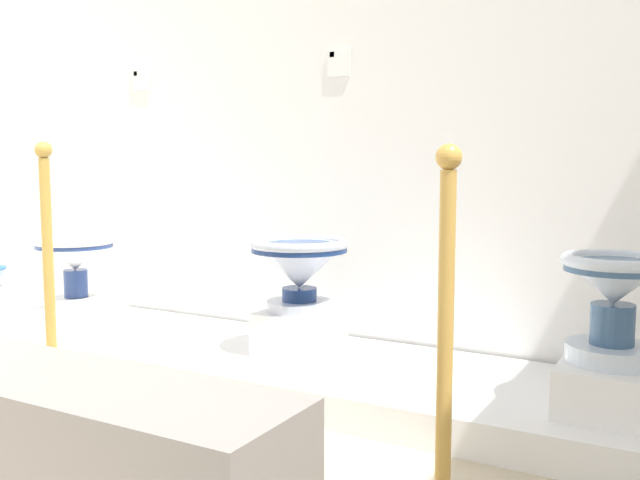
# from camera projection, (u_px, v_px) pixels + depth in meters

# --- Properties ---
(wall_back) EXTENTS (4.54, 0.06, 3.03)m
(wall_back) POSITION_uv_depth(u_px,v_px,m) (347.00, 34.00, 3.21)
(wall_back) COLOR white
(wall_back) RESTS_ON ground_plane
(display_platform) EXTENTS (3.77, 0.79, 0.13)m
(display_platform) POSITION_uv_depth(u_px,v_px,m) (298.00, 370.00, 2.98)
(display_platform) COLOR white
(display_platform) RESTS_ON ground_plane
(plinth_block_pale_glazed) EXTENTS (0.33, 0.38, 0.09)m
(plinth_block_pale_glazed) POSITION_uv_depth(u_px,v_px,m) (77.00, 315.00, 3.54)
(plinth_block_pale_glazed) COLOR white
(plinth_block_pale_glazed) RESTS_ON display_platform
(antique_toilet_pale_glazed) EXTENTS (0.39, 0.39, 0.35)m
(antique_toilet_pale_glazed) POSITION_uv_depth(u_px,v_px,m) (75.00, 256.00, 3.51)
(antique_toilet_pale_glazed) COLOR white
(antique_toilet_pale_glazed) RESTS_ON plinth_block_pale_glazed
(plinth_block_slender_white) EXTENTS (0.30, 0.32, 0.18)m
(plinth_block_slender_white) POSITION_uv_depth(u_px,v_px,m) (300.00, 332.00, 3.00)
(plinth_block_slender_white) COLOR white
(plinth_block_slender_white) RESTS_ON display_platform
(antique_toilet_slender_white) EXTENTS (0.42, 0.42, 0.31)m
(antique_toilet_slender_white) POSITION_uv_depth(u_px,v_px,m) (299.00, 264.00, 2.97)
(antique_toilet_slender_white) COLOR silver
(antique_toilet_slender_white) RESTS_ON plinth_block_slender_white
(plinth_block_central_ornate) EXTENTS (0.30, 0.40, 0.16)m
(plinth_block_central_ornate) POSITION_uv_depth(u_px,v_px,m) (609.00, 386.00, 2.31)
(plinth_block_central_ornate) COLOR white
(plinth_block_central_ornate) RESTS_ON display_platform
(antique_toilet_central_ornate) EXTENTS (0.34, 0.34, 0.35)m
(antique_toilet_central_ornate) POSITION_uv_depth(u_px,v_px,m) (614.00, 293.00, 2.28)
(antique_toilet_central_ornate) COLOR silver
(antique_toilet_central_ornate) RESTS_ON plinth_block_central_ornate
(info_placard_first) EXTENTS (0.13, 0.01, 0.11)m
(info_placard_first) POSITION_uv_depth(u_px,v_px,m) (141.00, 79.00, 3.79)
(info_placard_first) COLOR white
(info_placard_second) EXTENTS (0.11, 0.01, 0.13)m
(info_placard_second) POSITION_uv_depth(u_px,v_px,m) (339.00, 62.00, 3.21)
(info_placard_second) COLOR white
(stanchion_post_near_left) EXTENTS (0.24, 0.24, 1.01)m
(stanchion_post_near_left) POSITION_uv_depth(u_px,v_px,m) (51.00, 326.00, 2.66)
(stanchion_post_near_left) COLOR gold
(stanchion_post_near_left) RESTS_ON ground_plane
(stanchion_post_near_right) EXTENTS (0.27, 0.27, 0.98)m
(stanchion_post_near_right) POSITION_uv_depth(u_px,v_px,m) (443.00, 430.00, 1.75)
(stanchion_post_near_right) COLOR gold
(stanchion_post_near_right) RESTS_ON ground_plane
(museum_bench) EXTENTS (1.11, 0.36, 0.40)m
(museum_bench) POSITION_uv_depth(u_px,v_px,m) (94.00, 460.00, 1.76)
(museum_bench) COLOR gray
(museum_bench) RESTS_ON ground_plane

